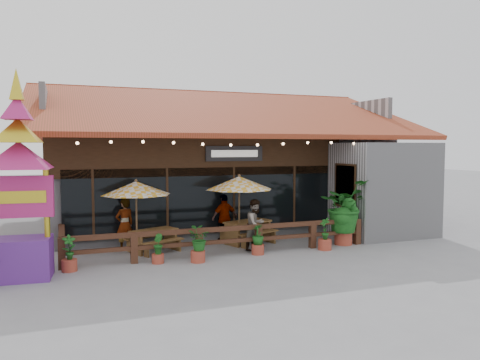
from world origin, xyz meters
name	(u,v)px	position (x,y,z in m)	size (l,w,h in m)	color
ground	(266,248)	(0.00, 0.00, 0.00)	(100.00, 100.00, 0.00)	gray
restaurant_building	(215,173)	(0.26, 6.61, 2.21)	(15.50, 14.73, 6.09)	#AEAEB3
patio_railing	(205,236)	(-2.25, -0.27, 0.61)	(10.00, 2.60, 0.92)	#4E2A1C
umbrella_left	(136,188)	(-4.21, 0.94, 2.10)	(2.37, 2.37, 2.41)	brown
umbrella_right	(239,183)	(-0.70, 0.75, 2.19)	(2.57, 2.57, 2.51)	brown
picnic_table_left	(154,237)	(-3.67, 0.85, 0.49)	(1.91, 1.80, 0.73)	brown
picnic_table_right	(248,228)	(-0.28, 1.00, 0.54)	(2.08, 1.94, 0.81)	brown
thai_sign_tower	(19,161)	(-7.46, -1.16, 3.09)	(2.35, 2.35, 5.84)	#592383
tropical_plant	(344,207)	(2.80, -0.40, 1.32)	(2.15, 2.05, 2.31)	#9A3B2A
diner_a	(125,224)	(-4.54, 1.35, 0.87)	(0.64, 0.42, 1.75)	#362011
diner_b	(256,225)	(-0.44, -0.12, 0.85)	(0.83, 0.65, 1.71)	#362011
diner_c	(225,218)	(-0.94, 1.62, 0.87)	(1.02, 0.42, 1.74)	#362011
planter_a	(69,256)	(-6.31, -0.78, 0.43)	(0.42, 0.42, 1.02)	#9A3B2A
planter_b	(158,250)	(-3.84, -0.77, 0.40)	(0.36, 0.36, 0.88)	#9A3B2A
planter_c	(198,242)	(-2.70, -1.05, 0.60)	(0.85, 0.83, 1.07)	#9A3B2A
planter_d	(258,240)	(-0.63, -0.75, 0.47)	(0.48, 0.48, 0.98)	#9A3B2A
planter_e	(325,236)	(1.73, -0.92, 0.46)	(0.45, 0.45, 1.09)	#9A3B2A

